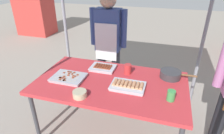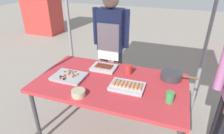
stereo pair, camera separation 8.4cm
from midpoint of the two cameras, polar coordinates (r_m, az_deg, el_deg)
The scene contains 11 objects.
ground_plane at distance 2.52m, azimuth -1.36°, elevation -19.05°, with size 18.00×18.00×0.00m, color gray.
stall_table at distance 2.07m, azimuth -1.57°, elevation -5.60°, with size 1.60×0.90×0.75m.
tray_grilled_sausages at distance 1.94m, azimuth 3.51°, elevation -5.63°, with size 0.35×0.24×0.06m.
tray_meat_skewers at distance 2.15m, azimuth -14.01°, elevation -3.09°, with size 0.35×0.27×0.04m.
tray_pork_links at distance 2.29m, azimuth -3.80°, elevation -0.20°, with size 0.29×0.22×0.05m.
cooking_wok at distance 2.18m, azimuth 16.13°, elevation -2.07°, with size 0.39×0.23×0.08m.
condiment_bowl at distance 1.83m, azimuth -10.97°, elevation -7.96°, with size 0.13×0.13×0.06m, color #BFB28C.
drink_cup_near_edge at distance 1.81m, azimuth 15.99°, elevation -8.23°, with size 0.07×0.07×0.10m, color #3F994C.
drink_cup_by_wok at distance 2.17m, azimuth 3.63°, elevation -0.63°, with size 0.08×0.08×0.12m, color red.
vendor_woman at distance 2.68m, azimuth -2.04°, elevation 8.00°, with size 0.52×0.23×1.59m.
neighbor_stall_right at distance 6.44m, azimuth -22.90°, elevation 17.09°, with size 1.00×0.73×1.82m.
Camera 1 is at (0.52, -1.67, 1.82)m, focal length 30.51 mm.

